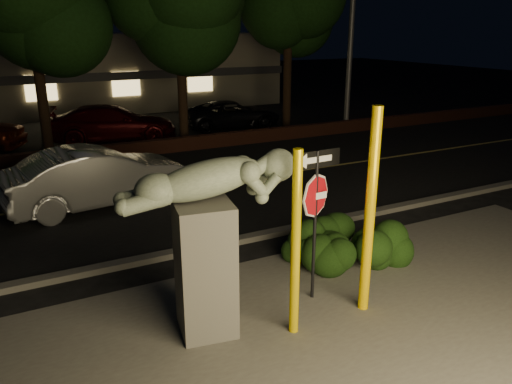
% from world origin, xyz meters
% --- Properties ---
extents(ground, '(90.00, 90.00, 0.00)m').
position_xyz_m(ground, '(0.00, 10.00, 0.00)').
color(ground, black).
rests_on(ground, ground).
extents(patio, '(14.00, 6.00, 0.02)m').
position_xyz_m(patio, '(0.00, -1.00, 0.01)').
color(patio, '#4C4944').
rests_on(patio, ground).
extents(road, '(80.00, 8.00, 0.01)m').
position_xyz_m(road, '(0.00, 7.00, 0.01)').
color(road, black).
rests_on(road, ground).
extents(lane_marking, '(80.00, 0.12, 0.00)m').
position_xyz_m(lane_marking, '(0.00, 7.00, 0.02)').
color(lane_marking, tan).
rests_on(lane_marking, road).
extents(curb, '(80.00, 0.25, 0.12)m').
position_xyz_m(curb, '(0.00, 2.90, 0.06)').
color(curb, '#4C4944').
rests_on(curb, ground).
extents(brick_wall, '(40.00, 0.35, 0.50)m').
position_xyz_m(brick_wall, '(0.00, 11.30, 0.25)').
color(brick_wall, '#482117').
rests_on(brick_wall, ground).
extents(parking_lot, '(40.00, 12.00, 0.01)m').
position_xyz_m(parking_lot, '(0.00, 17.00, 0.01)').
color(parking_lot, black).
rests_on(parking_lot, ground).
extents(building, '(22.00, 10.20, 4.00)m').
position_xyz_m(building, '(0.00, 24.99, 2.00)').
color(building, '#71685A').
rests_on(building, ground).
extents(yellow_pole_left, '(0.14, 0.14, 2.79)m').
position_xyz_m(yellow_pole_left, '(-0.48, -0.39, 1.40)').
color(yellow_pole_left, '#E6C005').
rests_on(yellow_pole_left, ground).
extents(yellow_pole_right, '(0.16, 0.16, 3.27)m').
position_xyz_m(yellow_pole_right, '(0.85, -0.35, 1.63)').
color(yellow_pole_right, '#FFC801').
rests_on(yellow_pole_right, ground).
extents(signpost, '(0.86, 0.09, 2.53)m').
position_xyz_m(signpost, '(0.31, 0.30, 1.80)').
color(signpost, black).
rests_on(signpost, ground).
extents(sculpture, '(2.54, 1.04, 2.70)m').
position_xyz_m(sculpture, '(-1.56, 0.23, 1.67)').
color(sculpture, '#4C4944').
rests_on(sculpture, ground).
extents(hedge_center, '(1.86, 0.95, 0.95)m').
position_xyz_m(hedge_center, '(0.76, 1.02, 0.47)').
color(hedge_center, black).
rests_on(hedge_center, ground).
extents(hedge_right, '(1.59, 0.94, 1.00)m').
position_xyz_m(hedge_right, '(1.26, 1.44, 0.50)').
color(hedge_right, black).
rests_on(hedge_right, ground).
extents(hedge_far_right, '(1.44, 1.08, 0.90)m').
position_xyz_m(hedge_far_right, '(2.25, 0.85, 0.45)').
color(hedge_far_right, black).
rests_on(hedge_far_right, ground).
extents(silver_sedan, '(4.73, 2.24, 1.50)m').
position_xyz_m(silver_sedan, '(-1.95, 6.63, 0.75)').
color(silver_sedan, silver).
rests_on(silver_sedan, ground).
extents(parked_car_darkred, '(5.20, 3.03, 1.42)m').
position_xyz_m(parked_car_darkred, '(0.01, 14.13, 0.71)').
color(parked_car_darkred, '#3A0508').
rests_on(parked_car_darkred, ground).
extents(parked_car_dark, '(4.49, 2.37, 1.20)m').
position_xyz_m(parked_car_dark, '(5.37, 14.49, 0.60)').
color(parked_car_dark, black).
rests_on(parked_car_dark, ground).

